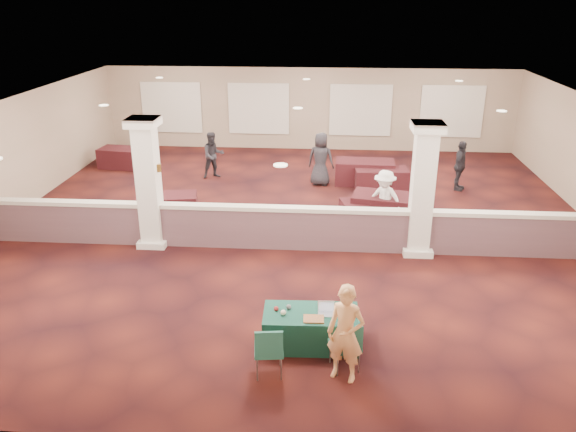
# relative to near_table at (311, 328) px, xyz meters

# --- Properties ---
(ground) EXTENTS (16.00, 16.00, 0.00)m
(ground) POSITION_rel_near_table_xyz_m (-0.57, 5.51, -0.32)
(ground) COLOR #431510
(ground) RESTS_ON ground
(wall_back) EXTENTS (16.00, 0.04, 3.20)m
(wall_back) POSITION_rel_near_table_xyz_m (-0.57, 13.51, 1.28)
(wall_back) COLOR gray
(wall_back) RESTS_ON ground
(wall_front) EXTENTS (16.00, 0.04, 3.20)m
(wall_front) POSITION_rel_near_table_xyz_m (-0.57, -2.49, 1.28)
(wall_front) COLOR gray
(wall_front) RESTS_ON ground
(wall_left) EXTENTS (0.04, 16.00, 3.20)m
(wall_left) POSITION_rel_near_table_xyz_m (-8.57, 5.51, 1.28)
(wall_left) COLOR gray
(wall_left) RESTS_ON ground
(ceiling) EXTENTS (16.00, 16.00, 0.02)m
(ceiling) POSITION_rel_near_table_xyz_m (-0.57, 5.51, 2.88)
(ceiling) COLOR silver
(ceiling) RESTS_ON wall_back
(partition_wall) EXTENTS (15.60, 0.28, 1.10)m
(partition_wall) POSITION_rel_near_table_xyz_m (-0.57, 4.01, 0.24)
(partition_wall) COLOR brown
(partition_wall) RESTS_ON ground
(column_left) EXTENTS (0.72, 0.72, 3.20)m
(column_left) POSITION_rel_near_table_xyz_m (-4.07, 4.01, 1.31)
(column_left) COLOR white
(column_left) RESTS_ON ground
(column_right) EXTENTS (0.72, 0.72, 3.20)m
(column_right) POSITION_rel_near_table_xyz_m (2.43, 4.01, 1.31)
(column_right) COLOR white
(column_right) RESTS_ON ground
(sconce_left) EXTENTS (0.12, 0.12, 0.18)m
(sconce_left) POSITION_rel_near_table_xyz_m (-4.35, 4.01, 1.68)
(sconce_left) COLOR brown
(sconce_left) RESTS_ON column_left
(sconce_right) EXTENTS (0.12, 0.12, 0.18)m
(sconce_right) POSITION_rel_near_table_xyz_m (-3.79, 4.01, 1.68)
(sconce_right) COLOR brown
(sconce_right) RESTS_ON column_left
(near_table) EXTENTS (1.71, 0.90, 0.65)m
(near_table) POSITION_rel_near_table_xyz_m (0.00, 0.00, 0.00)
(near_table) COLOR #0F3830
(near_table) RESTS_ON ground
(conf_chair_main) EXTENTS (0.58, 0.58, 0.91)m
(conf_chair_main) POSITION_rel_near_table_xyz_m (0.62, -0.72, 0.21)
(conf_chair_main) COLOR #216151
(conf_chair_main) RESTS_ON ground
(conf_chair_side) EXTENTS (0.53, 0.53, 0.94)m
(conf_chair_side) POSITION_rel_near_table_xyz_m (-0.65, -0.97, 0.23)
(conf_chair_side) COLOR #216151
(conf_chair_side) RESTS_ON ground
(woman) EXTENTS (0.71, 0.59, 1.68)m
(woman) POSITION_rel_near_table_xyz_m (0.58, -0.90, 0.52)
(woman) COLOR #F7AF6B
(woman) RESTS_ON ground
(far_table_front_left) EXTENTS (1.76, 1.11, 0.67)m
(far_table_front_left) POSITION_rel_near_table_xyz_m (-4.22, 5.81, 0.01)
(far_table_front_left) COLOR black
(far_table_front_left) RESTS_ON ground
(far_table_front_center) EXTENTS (1.77, 1.21, 0.66)m
(far_table_front_center) POSITION_rel_near_table_xyz_m (1.43, 5.81, 0.01)
(far_table_front_center) COLOR black
(far_table_front_center) RESTS_ON ground
(far_table_front_right) EXTENTS (2.17, 1.39, 0.81)m
(far_table_front_right) POSITION_rel_near_table_xyz_m (1.93, 5.81, 0.08)
(far_table_front_right) COLOR black
(far_table_front_right) RESTS_ON ground
(far_table_back_left) EXTENTS (1.84, 1.10, 0.71)m
(far_table_back_left) POSITION_rel_near_table_xyz_m (-7.07, 10.44, 0.03)
(far_table_back_left) COLOR black
(far_table_back_left) RESTS_ON ground
(far_table_back_center) EXTENTS (1.94, 1.02, 0.77)m
(far_table_back_center) POSITION_rel_near_table_xyz_m (1.43, 9.25, 0.06)
(far_table_back_center) COLOR black
(far_table_back_center) RESTS_ON ground
(far_table_back_right) EXTENTS (1.72, 0.94, 0.67)m
(far_table_back_right) POSITION_rel_near_table_xyz_m (1.93, 8.71, 0.01)
(far_table_back_right) COLOR black
(far_table_back_right) RESTS_ON ground
(attendee_a) EXTENTS (0.86, 0.71, 1.57)m
(attendee_a) POSITION_rel_near_table_xyz_m (-3.64, 9.51, 0.46)
(attendee_a) COLOR black
(attendee_a) RESTS_ON ground
(attendee_b) EXTENTS (1.12, 0.92, 1.60)m
(attendee_b) POSITION_rel_near_table_xyz_m (1.73, 5.51, 0.48)
(attendee_b) COLOR silver
(attendee_b) RESTS_ON ground
(attendee_c) EXTENTS (0.80, 1.03, 1.59)m
(attendee_c) POSITION_rel_near_table_xyz_m (4.38, 8.84, 0.47)
(attendee_c) COLOR black
(attendee_c) RESTS_ON ground
(attendee_d) EXTENTS (0.94, 0.64, 1.73)m
(attendee_d) POSITION_rel_near_table_xyz_m (-0.02, 9.01, 0.54)
(attendee_d) COLOR black
(attendee_d) RESTS_ON ground
(laptop_base) EXTENTS (0.30, 0.21, 0.02)m
(laptop_base) POSITION_rel_near_table_xyz_m (0.27, -0.03, 0.33)
(laptop_base) COLOR silver
(laptop_base) RESTS_ON near_table
(laptop_screen) EXTENTS (0.29, 0.02, 0.19)m
(laptop_screen) POSITION_rel_near_table_xyz_m (0.26, 0.07, 0.44)
(laptop_screen) COLOR silver
(laptop_screen) RESTS_ON near_table
(screen_glow) EXTENTS (0.27, 0.01, 0.17)m
(screen_glow) POSITION_rel_near_table_xyz_m (0.26, 0.06, 0.42)
(screen_glow) COLOR silver
(screen_glow) RESTS_ON near_table
(knitting) EXTENTS (0.36, 0.28, 0.03)m
(knitting) POSITION_rel_near_table_xyz_m (0.05, -0.22, 0.34)
(knitting) COLOR #C96A20
(knitting) RESTS_ON near_table
(yarn_cream) EXTENTS (0.10, 0.10, 0.10)m
(yarn_cream) POSITION_rel_near_table_xyz_m (-0.48, -0.11, 0.37)
(yarn_cream) COLOR #F2EBC7
(yarn_cream) RESTS_ON near_table
(yarn_red) EXTENTS (0.09, 0.09, 0.09)m
(yarn_red) POSITION_rel_near_table_xyz_m (-0.62, 0.02, 0.37)
(yarn_red) COLOR maroon
(yarn_red) RESTS_ON near_table
(yarn_grey) EXTENTS (0.09, 0.09, 0.09)m
(yarn_grey) POSITION_rel_near_table_xyz_m (-0.40, 0.09, 0.37)
(yarn_grey) COLOR #4F4E53
(yarn_grey) RESTS_ON near_table
(scissors) EXTENTS (0.11, 0.03, 0.01)m
(scissors) POSITION_rel_near_table_xyz_m (0.58, -0.23, 0.33)
(scissors) COLOR red
(scissors) RESTS_ON near_table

